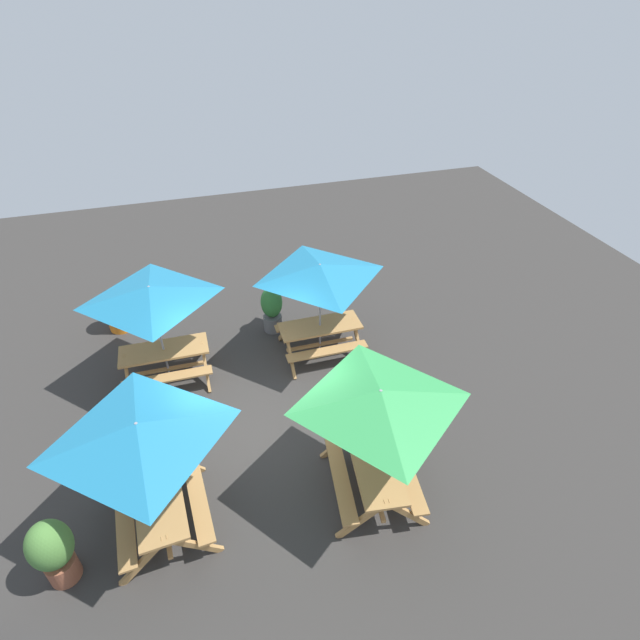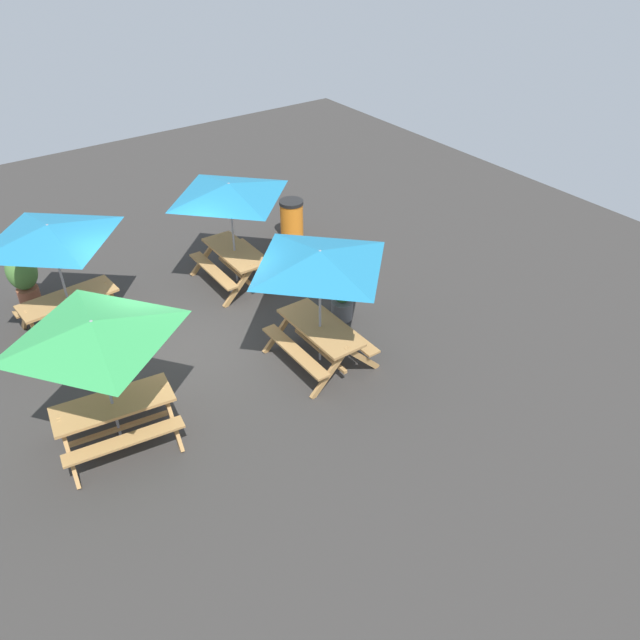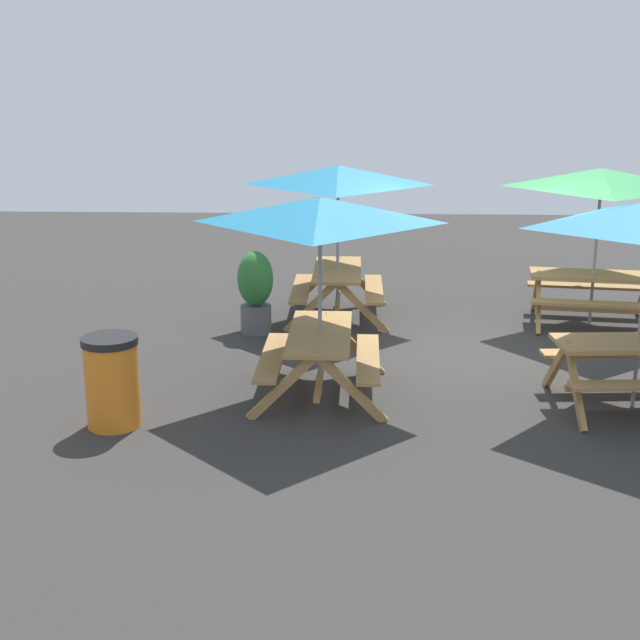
% 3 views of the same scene
% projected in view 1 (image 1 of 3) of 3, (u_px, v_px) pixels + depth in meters
% --- Properties ---
extents(ground_plane, '(24.00, 24.00, 0.00)m').
position_uv_depth(ground_plane, '(260.00, 427.00, 9.61)').
color(ground_plane, '#33302D').
rests_on(ground_plane, ground).
extents(picnic_table_0, '(2.26, 2.26, 2.34)m').
position_uv_depth(picnic_table_0, '(379.00, 406.00, 7.34)').
color(picnic_table_0, '#A87A44').
rests_on(picnic_table_0, ground).
extents(picnic_table_1, '(2.00, 2.00, 2.34)m').
position_uv_depth(picnic_table_1, '(320.00, 277.00, 10.29)').
color(picnic_table_1, '#A87A44').
rests_on(picnic_table_1, ground).
extents(picnic_table_2, '(2.02, 2.02, 2.34)m').
position_uv_depth(picnic_table_2, '(152.00, 300.00, 9.61)').
color(picnic_table_2, '#A87A44').
rests_on(picnic_table_2, ground).
extents(picnic_table_3, '(2.14, 2.14, 2.34)m').
position_uv_depth(picnic_table_3, '(141.00, 439.00, 6.83)').
color(picnic_table_3, '#A87A44').
rests_on(picnic_table_3, ground).
extents(trash_bin_orange, '(0.59, 0.59, 0.98)m').
position_uv_depth(trash_bin_orange, '(118.00, 311.00, 11.91)').
color(trash_bin_orange, orange).
rests_on(trash_bin_orange, ground).
extents(potted_plant_0, '(0.51, 0.51, 1.19)m').
position_uv_depth(potted_plant_0, '(272.00, 308.00, 11.78)').
color(potted_plant_0, '#59595B').
rests_on(potted_plant_0, ground).
extents(potted_plant_1, '(0.60, 0.60, 1.23)m').
position_uv_depth(potted_plant_1, '(52.00, 550.00, 6.90)').
color(potted_plant_1, '#935138').
rests_on(potted_plant_1, ground).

